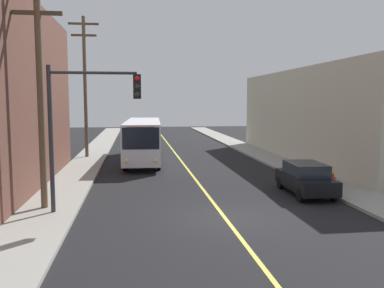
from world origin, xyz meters
name	(u,v)px	position (x,y,z in m)	size (l,w,h in m)	color
ground_plane	(225,217)	(0.00, 0.00, 0.00)	(120.00, 120.00, 0.00)	black
sidewalk_left	(76,176)	(-7.25, 10.00, 0.07)	(2.50, 90.00, 0.15)	gray
sidewalk_right	(298,171)	(7.25, 10.00, 0.07)	(2.50, 90.00, 0.15)	gray
lane_stripe_center	(183,163)	(0.00, 15.00, 0.01)	(0.16, 60.00, 0.01)	#D8CC4C
building_right_warehouse	(359,115)	(14.49, 15.26, 3.59)	(12.00, 24.83, 7.17)	beige
city_bus	(143,138)	(-2.96, 16.17, 1.82)	(3.08, 12.24, 3.20)	silver
parked_car_black	(305,178)	(4.93, 3.49, 0.84)	(1.96, 4.46, 1.62)	black
utility_pole_near	(40,83)	(-7.47, 2.07, 5.48)	(2.40, 0.28, 9.67)	brown
utility_pole_mid	(85,81)	(-7.55, 18.52, 6.33)	(2.40, 0.28, 11.32)	brown
traffic_signal_left_corner	(89,111)	(-5.41, 1.25, 4.30)	(3.75, 0.48, 6.00)	#2D2D33
fire_hydrant	(332,178)	(6.85, 4.51, 0.58)	(0.44, 0.26, 0.84)	red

